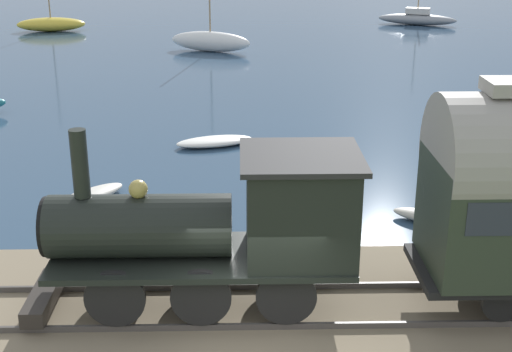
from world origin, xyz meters
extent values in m
cube|color=#2D4760|center=(44.04, 0.00, 0.00)|extent=(80.00, 80.00, 0.01)
cube|color=#84755B|center=(0.96, 0.00, 0.25)|extent=(5.55, 56.00, 0.50)
cube|color=#4C4742|center=(0.19, 0.00, 0.56)|extent=(0.07, 54.88, 0.12)
cube|color=#4C4742|center=(1.73, 0.00, 0.56)|extent=(0.07, 54.88, 0.12)
cylinder|color=black|center=(0.19, -0.57, 1.19)|extent=(0.12, 1.14, 1.14)
cylinder|color=black|center=(1.73, -0.57, 1.19)|extent=(0.12, 1.14, 1.14)
cylinder|color=black|center=(0.19, 1.02, 1.19)|extent=(0.12, 1.14, 1.14)
cylinder|color=black|center=(1.73, 1.02, 1.19)|extent=(0.12, 1.14, 1.14)
cylinder|color=black|center=(0.19, 2.60, 1.19)|extent=(0.12, 1.14, 1.14)
cylinder|color=black|center=(1.73, 2.60, 1.19)|extent=(0.12, 1.14, 1.14)
cube|color=black|center=(0.96, 1.02, 1.65)|extent=(2.04, 5.76, 0.12)
cylinder|color=black|center=(0.96, 2.17, 2.31)|extent=(1.21, 3.46, 1.21)
cylinder|color=black|center=(0.96, 3.94, 2.31)|extent=(1.15, 0.08, 1.15)
cylinder|color=black|center=(0.96, 3.21, 3.57)|extent=(0.31, 0.31, 1.30)
sphere|color=tan|center=(0.96, 2.17, 3.06)|extent=(0.36, 0.36, 0.36)
cube|color=black|center=(0.96, -0.85, 2.66)|extent=(1.94, 2.02, 1.91)
cube|color=#282828|center=(0.96, -0.85, 3.67)|extent=(2.14, 2.26, 0.10)
cube|color=#2D2823|center=(0.96, 4.15, 0.80)|extent=(1.84, 0.44, 0.32)
cylinder|color=black|center=(0.19, -4.62, 1.00)|extent=(0.12, 0.76, 0.76)
cylinder|color=black|center=(1.73, -4.62, 1.00)|extent=(0.12, 0.76, 0.76)
ellipsoid|color=gray|center=(43.47, -13.32, 0.42)|extent=(3.43, 6.01, 0.82)
cube|color=silver|center=(43.47, -13.32, 1.06)|extent=(1.41, 1.95, 0.45)
ellipsoid|color=gold|center=(40.85, 13.86, 0.50)|extent=(2.25, 4.98, 0.98)
ellipsoid|color=white|center=(32.39, 2.05, 0.62)|extent=(2.96, 5.24, 1.22)
ellipsoid|color=silver|center=(13.24, 1.20, 0.16)|extent=(1.82, 3.00, 0.30)
ellipsoid|color=beige|center=(7.84, 4.77, 0.16)|extent=(2.69, 2.38, 0.31)
ellipsoid|color=#B7B2A3|center=(5.99, -5.14, 0.18)|extent=(2.00, 2.72, 0.35)
camera|label=1|loc=(-11.43, 0.26, 7.83)|focal=50.00mm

